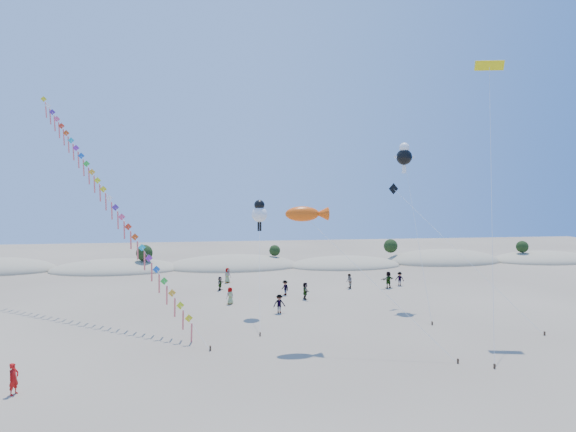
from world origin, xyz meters
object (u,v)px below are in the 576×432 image
at_px(fish_kite, 307,214).
at_px(parafoil_kite, 489,70).
at_px(kite_train, 104,192).
at_px(flyer_foreground, 14,379).

xyz_separation_m(fish_kite, parafoil_kite, (15.08, 2.31, 11.21)).
bearing_deg(fish_kite, parafoil_kite, 8.70).
distance_m(kite_train, parafoil_kite, 33.55).
xyz_separation_m(parafoil_kite, flyer_foreground, (-32.32, -8.97, -19.64)).
distance_m(parafoil_kite, flyer_foreground, 38.87).
bearing_deg(fish_kite, kite_train, 148.65).
xyz_separation_m(kite_train, flyer_foreground, (-1.08, -16.51, -10.01)).
bearing_deg(parafoil_kite, fish_kite, -171.30).
bearing_deg(kite_train, flyer_foreground, -93.75).
xyz_separation_m(kite_train, parafoil_kite, (31.24, -7.54, 9.63)).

